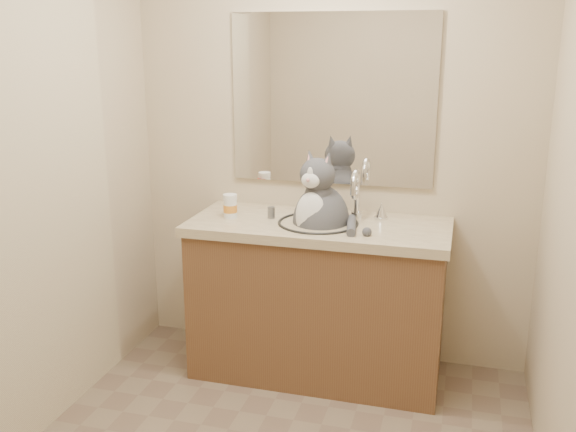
# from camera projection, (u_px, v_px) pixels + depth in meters

# --- Properties ---
(room) EXTENTS (2.22, 2.52, 2.42)m
(room) POSITION_uv_depth(u_px,v_px,m) (261.00, 200.00, 2.32)
(room) COLOR #7C6A55
(room) RESTS_ON ground
(vanity) EXTENTS (1.34, 0.59, 1.12)m
(vanity) POSITION_uv_depth(u_px,v_px,m) (318.00, 295.00, 3.41)
(vanity) COLOR brown
(vanity) RESTS_ON ground
(mirror) EXTENTS (1.10, 0.02, 0.90)m
(mirror) POSITION_uv_depth(u_px,v_px,m) (332.00, 100.00, 3.40)
(mirror) COLOR white
(mirror) RESTS_ON room
(shower_curtain) EXTENTS (0.02, 1.30, 1.93)m
(shower_curtain) POSITION_uv_depth(u_px,v_px,m) (34.00, 217.00, 2.73)
(shower_curtain) COLOR beige
(shower_curtain) RESTS_ON ground
(cat) EXTENTS (0.40, 0.42, 0.59)m
(cat) POSITION_uv_depth(u_px,v_px,m) (320.00, 217.00, 3.29)
(cat) COLOR #46464B
(cat) RESTS_ON vanity
(pill_bottle_redcap) EXTENTS (0.06, 0.06, 0.09)m
(pill_bottle_redcap) POSITION_uv_depth(u_px,v_px,m) (230.00, 208.00, 3.41)
(pill_bottle_redcap) COLOR white
(pill_bottle_redcap) RESTS_ON vanity
(pill_bottle_orange) EXTENTS (0.08, 0.08, 0.13)m
(pill_bottle_orange) POSITION_uv_depth(u_px,v_px,m) (230.00, 207.00, 3.38)
(pill_bottle_orange) COLOR white
(pill_bottle_orange) RESTS_ON vanity
(grey_canister) EXTENTS (0.04, 0.04, 0.06)m
(grey_canister) POSITION_uv_depth(u_px,v_px,m) (271.00, 213.00, 3.37)
(grey_canister) COLOR slate
(grey_canister) RESTS_ON vanity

